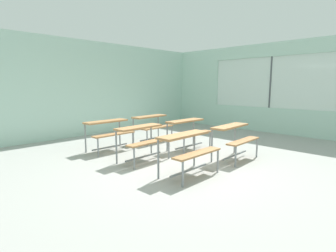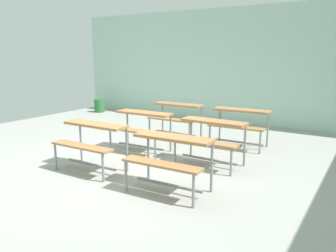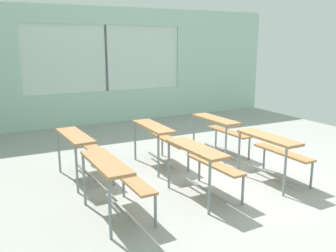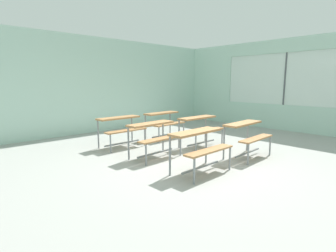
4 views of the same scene
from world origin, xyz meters
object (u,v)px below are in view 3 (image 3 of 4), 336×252
(desk_bench_r0c1, at_px, (220,127))
(desk_bench_r2c1, at_px, (82,144))
(desk_bench_r0c0, at_px, (273,147))
(desk_bench_r1c1, at_px, (159,135))
(desk_bench_r2c0, at_px, (115,173))
(desk_bench_r1c0, at_px, (203,158))

(desk_bench_r0c1, relative_size, desk_bench_r2c1, 1.00)
(desk_bench_r0c0, bearing_deg, desk_bench_r0c1, -2.99)
(desk_bench_r0c1, height_order, desk_bench_r2c1, same)
(desk_bench_r1c1, bearing_deg, desk_bench_r2c0, 138.74)
(desk_bench_r2c0, xyz_separation_m, desk_bench_r2c1, (1.45, 0.02, 0.00))
(desk_bench_r0c1, distance_m, desk_bench_r1c0, 1.98)
(desk_bench_r0c0, relative_size, desk_bench_r2c1, 0.98)
(desk_bench_r2c0, bearing_deg, desk_bench_r0c0, -91.13)
(desk_bench_r0c1, relative_size, desk_bench_r1c0, 1.00)
(desk_bench_r1c1, bearing_deg, desk_bench_r0c1, -88.54)
(desk_bench_r1c0, height_order, desk_bench_r1c1, same)
(desk_bench_r2c0, distance_m, desk_bench_r2c1, 1.45)
(desk_bench_r0c0, relative_size, desk_bench_r1c0, 0.98)
(desk_bench_r0c1, bearing_deg, desk_bench_r1c0, 135.46)
(desk_bench_r2c0, bearing_deg, desk_bench_r1c0, -90.75)
(desk_bench_r1c0, relative_size, desk_bench_r1c1, 1.02)
(desk_bench_r1c0, xyz_separation_m, desk_bench_r2c0, (-0.01, 1.27, 0.00))
(desk_bench_r0c1, height_order, desk_bench_r1c1, same)
(desk_bench_r1c0, relative_size, desk_bench_r2c0, 1.02)
(desk_bench_r0c1, xyz_separation_m, desk_bench_r1c0, (-1.47, 1.32, 0.00))
(desk_bench_r1c1, bearing_deg, desk_bench_r0c0, -139.30)
(desk_bench_r2c0, bearing_deg, desk_bench_r1c1, -42.98)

